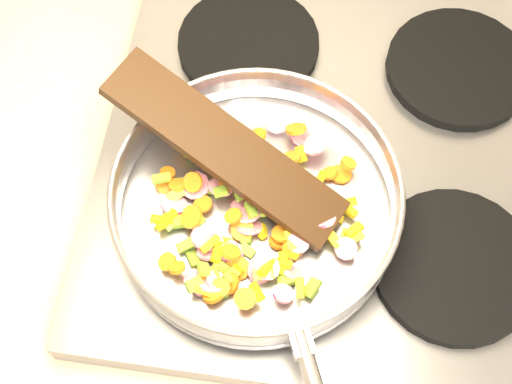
# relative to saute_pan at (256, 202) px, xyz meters

# --- Properties ---
(cooktop) EXTENTS (0.60, 0.60, 0.04)m
(cooktop) POSITION_rel_saute_pan_xyz_m (0.09, 0.11, -0.07)
(cooktop) COLOR #939399
(cooktop) RESTS_ON counter_top
(grate_fl) EXTENTS (0.19, 0.19, 0.02)m
(grate_fl) POSITION_rel_saute_pan_xyz_m (-0.05, -0.03, -0.04)
(grate_fl) COLOR black
(grate_fl) RESTS_ON cooktop
(grate_fr) EXTENTS (0.19, 0.19, 0.02)m
(grate_fr) POSITION_rel_saute_pan_xyz_m (0.23, -0.03, -0.04)
(grate_fr) COLOR black
(grate_fr) RESTS_ON cooktop
(grate_bl) EXTENTS (0.19, 0.19, 0.02)m
(grate_bl) POSITION_rel_saute_pan_xyz_m (-0.05, 0.25, -0.04)
(grate_bl) COLOR black
(grate_bl) RESTS_ON cooktop
(grate_br) EXTENTS (0.19, 0.19, 0.02)m
(grate_br) POSITION_rel_saute_pan_xyz_m (0.23, 0.25, -0.04)
(grate_br) COLOR black
(grate_br) RESTS_ON cooktop
(saute_pan) EXTENTS (0.37, 0.51, 0.06)m
(saute_pan) POSITION_rel_saute_pan_xyz_m (0.00, 0.00, 0.00)
(saute_pan) COLOR #9E9EA5
(saute_pan) RESTS_ON grate_fl
(vegetable_heap) EXTENTS (0.25, 0.26, 0.05)m
(vegetable_heap) POSITION_rel_saute_pan_xyz_m (-0.01, -0.01, -0.01)
(vegetable_heap) COLOR orange
(vegetable_heap) RESTS_ON saute_pan
(wooden_spatula) EXTENTS (0.30, 0.19, 0.09)m
(wooden_spatula) POSITION_rel_saute_pan_xyz_m (-0.04, 0.05, 0.03)
(wooden_spatula) COLOR black
(wooden_spatula) RESTS_ON saute_pan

